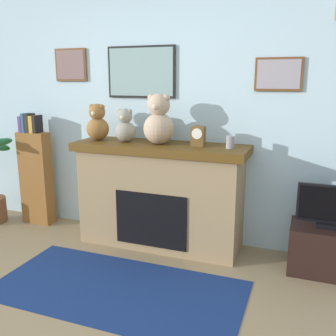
{
  "coord_description": "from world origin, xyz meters",
  "views": [
    {
      "loc": [
        1.5,
        -1.64,
        1.63
      ],
      "look_at": [
        0.25,
        1.69,
        0.8
      ],
      "focal_mm": 40.43,
      "sensor_mm": 36.0,
      "label": 1
    }
  ],
  "objects_px": {
    "teddy_bear_cream": "(159,122)",
    "television": "(330,208)",
    "candle_jar": "(230,142)",
    "teddy_bear_tan": "(125,127)",
    "teddy_bear_grey": "(98,124)",
    "fireplace": "(160,194)",
    "bookshelf": "(36,174)",
    "tv_stand": "(326,250)",
    "mantel_clock": "(198,136)"
  },
  "relations": [
    {
      "from": "television",
      "to": "bookshelf",
      "type": "bearing_deg",
      "value": 178.13
    },
    {
      "from": "tv_stand",
      "to": "mantel_clock",
      "type": "height_order",
      "value": "mantel_clock"
    },
    {
      "from": "fireplace",
      "to": "candle_jar",
      "type": "bearing_deg",
      "value": -1.5
    },
    {
      "from": "fireplace",
      "to": "bookshelf",
      "type": "distance_m",
      "value": 1.56
    },
    {
      "from": "tv_stand",
      "to": "teddy_bear_tan",
      "type": "distance_m",
      "value": 2.14
    },
    {
      "from": "mantel_clock",
      "to": "teddy_bear_tan",
      "type": "distance_m",
      "value": 0.75
    },
    {
      "from": "television",
      "to": "teddy_bear_cream",
      "type": "xyz_separation_m",
      "value": [
        -1.55,
        0.03,
        0.65
      ]
    },
    {
      "from": "fireplace",
      "to": "mantel_clock",
      "type": "relative_size",
      "value": 9.08
    },
    {
      "from": "bookshelf",
      "to": "television",
      "type": "height_order",
      "value": "bookshelf"
    },
    {
      "from": "television",
      "to": "mantel_clock",
      "type": "height_order",
      "value": "mantel_clock"
    },
    {
      "from": "bookshelf",
      "to": "tv_stand",
      "type": "xyz_separation_m",
      "value": [
        3.1,
        -0.1,
        -0.37
      ]
    },
    {
      "from": "fireplace",
      "to": "teddy_bear_cream",
      "type": "bearing_deg",
      "value": -109.43
    },
    {
      "from": "candle_jar",
      "to": "fireplace",
      "type": "bearing_deg",
      "value": 178.5
    },
    {
      "from": "television",
      "to": "teddy_bear_cream",
      "type": "relative_size",
      "value": 1.14
    },
    {
      "from": "teddy_bear_tan",
      "to": "teddy_bear_grey",
      "type": "bearing_deg",
      "value": -179.99
    },
    {
      "from": "fireplace",
      "to": "bookshelf",
      "type": "relative_size",
      "value": 1.34
    },
    {
      "from": "candle_jar",
      "to": "teddy_bear_tan",
      "type": "relative_size",
      "value": 0.34
    },
    {
      "from": "television",
      "to": "teddy_bear_tan",
      "type": "bearing_deg",
      "value": 179.12
    },
    {
      "from": "television",
      "to": "teddy_bear_cream",
      "type": "distance_m",
      "value": 1.69
    },
    {
      "from": "teddy_bear_tan",
      "to": "television",
      "type": "bearing_deg",
      "value": -0.88
    },
    {
      "from": "bookshelf",
      "to": "teddy_bear_grey",
      "type": "relative_size",
      "value": 3.46
    },
    {
      "from": "television",
      "to": "teddy_bear_cream",
      "type": "bearing_deg",
      "value": 178.92
    },
    {
      "from": "television",
      "to": "candle_jar",
      "type": "xyz_separation_m",
      "value": [
        -0.87,
        0.03,
        0.5
      ]
    },
    {
      "from": "bookshelf",
      "to": "tv_stand",
      "type": "height_order",
      "value": "bookshelf"
    },
    {
      "from": "bookshelf",
      "to": "fireplace",
      "type": "bearing_deg",
      "value": -1.99
    },
    {
      "from": "tv_stand",
      "to": "candle_jar",
      "type": "distance_m",
      "value": 1.24
    },
    {
      "from": "bookshelf",
      "to": "television",
      "type": "bearing_deg",
      "value": -1.87
    },
    {
      "from": "fireplace",
      "to": "television",
      "type": "xyz_separation_m",
      "value": [
        1.55,
        -0.05,
        0.07
      ]
    },
    {
      "from": "bookshelf",
      "to": "mantel_clock",
      "type": "height_order",
      "value": "bookshelf"
    },
    {
      "from": "mantel_clock",
      "to": "teddy_bear_grey",
      "type": "bearing_deg",
      "value": 179.95
    },
    {
      "from": "tv_stand",
      "to": "mantel_clock",
      "type": "relative_size",
      "value": 3.24
    },
    {
      "from": "candle_jar",
      "to": "teddy_bear_cream",
      "type": "relative_size",
      "value": 0.24
    },
    {
      "from": "tv_stand",
      "to": "teddy_bear_tan",
      "type": "height_order",
      "value": "teddy_bear_tan"
    },
    {
      "from": "fireplace",
      "to": "teddy_bear_grey",
      "type": "relative_size",
      "value": 4.64
    },
    {
      "from": "teddy_bear_cream",
      "to": "television",
      "type": "bearing_deg",
      "value": -1.08
    },
    {
      "from": "bookshelf",
      "to": "candle_jar",
      "type": "distance_m",
      "value": 2.29
    },
    {
      "from": "bookshelf",
      "to": "candle_jar",
      "type": "height_order",
      "value": "bookshelf"
    },
    {
      "from": "teddy_bear_grey",
      "to": "bookshelf",
      "type": "bearing_deg",
      "value": 175.33
    },
    {
      "from": "television",
      "to": "teddy_bear_grey",
      "type": "relative_size",
      "value": 1.47
    },
    {
      "from": "bookshelf",
      "to": "mantel_clock",
      "type": "bearing_deg",
      "value": -2.16
    },
    {
      "from": "fireplace",
      "to": "television",
      "type": "distance_m",
      "value": 1.55
    },
    {
      "from": "teddy_bear_grey",
      "to": "teddy_bear_tan",
      "type": "bearing_deg",
      "value": 0.01
    },
    {
      "from": "fireplace",
      "to": "teddy_bear_cream",
      "type": "height_order",
      "value": "teddy_bear_cream"
    },
    {
      "from": "fireplace",
      "to": "television",
      "type": "bearing_deg",
      "value": -1.76
    },
    {
      "from": "tv_stand",
      "to": "teddy_bear_grey",
      "type": "distance_m",
      "value": 2.43
    },
    {
      "from": "television",
      "to": "teddy_bear_grey",
      "type": "distance_m",
      "value": 2.3
    },
    {
      "from": "teddy_bear_cream",
      "to": "teddy_bear_tan",
      "type": "bearing_deg",
      "value": 179.97
    },
    {
      "from": "mantel_clock",
      "to": "teddy_bear_cream",
      "type": "height_order",
      "value": "teddy_bear_cream"
    },
    {
      "from": "television",
      "to": "teddy_bear_cream",
      "type": "height_order",
      "value": "teddy_bear_cream"
    },
    {
      "from": "bookshelf",
      "to": "candle_jar",
      "type": "relative_size",
      "value": 11.24
    }
  ]
}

